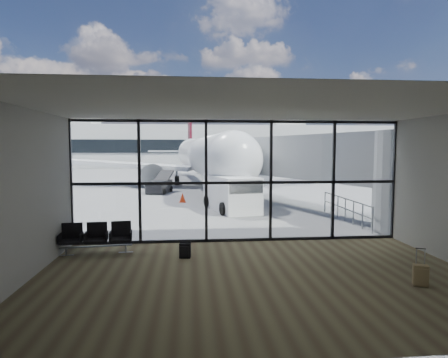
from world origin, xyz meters
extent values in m
plane|color=slate|center=(0.00, 40.00, 0.00)|extent=(220.00, 220.00, 0.00)
cube|color=brown|center=(0.00, -4.00, 0.01)|extent=(12.00, 8.00, 0.01)
cube|color=silver|center=(0.00, -4.00, 4.50)|extent=(12.00, 8.00, 0.02)
cube|color=#B8B8B3|center=(0.00, -8.00, 2.25)|extent=(12.00, 0.02, 4.50)
cube|color=#B8B8B3|center=(-6.00, -4.00, 2.25)|extent=(0.02, 8.00, 4.50)
cube|color=white|center=(0.00, 0.00, 2.25)|extent=(12.00, 0.04, 4.50)
cube|color=black|center=(0.00, 0.00, 0.06)|extent=(12.00, 0.12, 0.10)
cube|color=black|center=(0.00, 0.00, 2.20)|extent=(12.00, 0.12, 0.10)
cube|color=black|center=(0.00, 0.00, 4.44)|extent=(12.00, 0.12, 0.10)
cube|color=black|center=(-6.00, 0.00, 2.25)|extent=(0.10, 0.12, 4.50)
cube|color=black|center=(-3.60, 0.00, 2.25)|extent=(0.10, 0.12, 4.50)
cube|color=black|center=(-1.20, 0.00, 2.25)|extent=(0.10, 0.12, 4.50)
cube|color=black|center=(1.20, 0.00, 2.25)|extent=(0.10, 0.12, 4.50)
cube|color=black|center=(3.60, 0.00, 2.25)|extent=(0.10, 0.12, 4.50)
cube|color=black|center=(6.00, 0.00, 2.25)|extent=(0.10, 0.12, 4.50)
cylinder|color=#95989A|center=(7.20, 1.00, 2.10)|extent=(2.80, 2.80, 4.20)
cube|color=#95989A|center=(4.55, 8.00, 3.00)|extent=(7.45, 14.81, 2.40)
cube|color=#95989A|center=(1.90, 15.00, 3.00)|extent=(2.60, 2.20, 2.60)
cylinder|color=gray|center=(1.10, 15.00, 0.90)|extent=(0.20, 0.20, 1.80)
cylinder|color=gray|center=(2.70, 15.00, 0.90)|extent=(0.20, 0.20, 1.80)
cylinder|color=black|center=(1.90, 15.00, 0.25)|extent=(1.80, 0.56, 0.56)
cylinder|color=gray|center=(5.60, 0.80, 0.55)|extent=(0.06, 0.06, 1.10)
cylinder|color=gray|center=(5.60, 1.70, 0.55)|extent=(0.06, 0.06, 1.10)
cylinder|color=gray|center=(5.60, 2.60, 0.55)|extent=(0.06, 0.06, 1.10)
cylinder|color=gray|center=(5.60, 3.50, 0.55)|extent=(0.06, 0.06, 1.10)
cylinder|color=gray|center=(5.60, 4.40, 0.55)|extent=(0.06, 0.06, 1.10)
cylinder|color=gray|center=(5.60, 5.30, 0.55)|extent=(0.06, 0.06, 1.10)
cylinder|color=gray|center=(5.60, 6.20, 0.55)|extent=(0.06, 0.06, 1.10)
cylinder|color=gray|center=(5.60, 3.50, 1.08)|extent=(0.06, 5.40, 0.06)
cylinder|color=gray|center=(5.60, 3.50, 0.60)|extent=(0.06, 5.40, 0.06)
cube|color=#B6B7B2|center=(0.00, 62.00, 4.00)|extent=(80.00, 12.00, 8.00)
cube|color=black|center=(0.00, 55.90, 4.00)|extent=(80.00, 0.20, 2.40)
cube|color=#B6B7B2|center=(-25.00, 62.00, 9.50)|extent=(10.00, 8.00, 3.00)
cube|color=#B6B7B2|center=(18.00, 62.00, 9.00)|extent=(6.00, 6.00, 2.00)
cylinder|color=#382619|center=(-39.00, 72.00, 1.53)|extent=(0.50, 0.50, 3.06)
sphere|color=black|center=(-39.00, 72.00, 5.27)|extent=(5.61, 5.61, 5.61)
cylinder|color=#382619|center=(-33.00, 72.00, 1.71)|extent=(0.50, 0.50, 3.42)
sphere|color=black|center=(-33.00, 72.00, 5.89)|extent=(6.27, 6.27, 6.27)
cylinder|color=#382619|center=(-27.00, 72.00, 1.35)|extent=(0.50, 0.50, 2.70)
sphere|color=black|center=(-27.00, 72.00, 4.65)|extent=(4.95, 4.95, 4.95)
cylinder|color=#382619|center=(-21.00, 72.00, 1.53)|extent=(0.50, 0.50, 3.06)
sphere|color=black|center=(-21.00, 72.00, 5.27)|extent=(5.61, 5.61, 5.61)
cylinder|color=#382619|center=(-15.00, 72.00, 1.71)|extent=(0.50, 0.50, 3.42)
sphere|color=black|center=(-15.00, 72.00, 5.89)|extent=(6.27, 6.27, 6.27)
cube|color=gray|center=(-4.86, -1.28, 0.26)|extent=(2.28, 0.33, 0.04)
cube|color=black|center=(-5.64, -1.37, 0.46)|extent=(0.71, 0.67, 0.08)
cube|color=black|center=(-5.67, -1.08, 0.73)|extent=(0.65, 0.14, 0.57)
cube|color=black|center=(-4.86, -1.28, 0.46)|extent=(0.71, 0.67, 0.08)
cube|color=black|center=(-4.89, -0.99, 0.73)|extent=(0.65, 0.14, 0.57)
cube|color=black|center=(-4.08, -1.20, 0.46)|extent=(0.71, 0.67, 0.08)
cube|color=black|center=(-4.12, -0.91, 0.73)|extent=(0.65, 0.14, 0.57)
cylinder|color=gray|center=(-5.79, -1.39, 0.13)|extent=(0.06, 0.06, 0.26)
cylinder|color=gray|center=(-3.93, -1.18, 0.13)|extent=(0.06, 0.06, 0.26)
cube|color=black|center=(-1.96, -1.98, 0.24)|extent=(0.37, 0.26, 0.47)
cube|color=black|center=(-1.98, -2.10, 0.24)|extent=(0.29, 0.10, 0.32)
cylinder|color=black|center=(-1.94, -1.87, 0.47)|extent=(0.33, 0.13, 0.09)
cube|color=#947F52|center=(3.95, -4.97, 0.28)|extent=(0.40, 0.33, 0.52)
cube|color=#947F52|center=(3.91, -5.08, 0.28)|extent=(0.28, 0.15, 0.39)
cylinder|color=gray|center=(3.90, -4.84, 0.73)|extent=(0.02, 0.02, 0.44)
cylinder|color=gray|center=(4.08, -4.92, 0.73)|extent=(0.02, 0.02, 0.44)
cube|color=black|center=(3.99, -4.88, 0.94)|extent=(0.23, 0.12, 0.02)
cylinder|color=black|center=(3.90, -4.84, 0.03)|extent=(0.05, 0.06, 0.06)
cylinder|color=black|center=(4.08, -4.92, 0.03)|extent=(0.05, 0.06, 0.06)
cylinder|color=white|center=(-0.41, 22.25, 2.81)|extent=(5.83, 28.31, 3.47)
sphere|color=white|center=(0.77, 8.25, 2.81)|extent=(3.47, 3.47, 3.47)
cone|color=white|center=(-1.79, 38.59, 3.09)|extent=(3.93, 5.90, 3.47)
cube|color=black|center=(0.73, 8.81, 3.28)|extent=(2.15, 1.29, 0.47)
cube|color=white|center=(-8.43, 22.51, 2.01)|extent=(14.41, 6.30, 1.11)
cylinder|color=black|center=(-5.19, 20.91, 1.08)|extent=(2.23, 3.34, 1.97)
cube|color=white|center=(-4.74, 37.87, 3.19)|extent=(5.32, 2.32, 0.17)
cube|color=white|center=(7.45, 23.86, 2.01)|extent=(14.19, 8.39, 1.11)
cylinder|color=black|center=(4.52, 21.73, 1.08)|extent=(2.23, 3.34, 1.97)
cube|color=white|center=(1.23, 38.38, 3.19)|extent=(5.42, 3.11, 0.17)
cube|color=#540C19|center=(-1.79, 38.59, 6.19)|extent=(0.58, 3.57, 5.62)
cylinder|color=gray|center=(0.62, 10.11, 0.66)|extent=(0.19, 0.19, 1.31)
cylinder|color=black|center=(0.62, 10.11, 0.33)|extent=(0.29, 0.67, 0.66)
cylinder|color=black|center=(-3.07, 22.50, 0.42)|extent=(0.50, 0.93, 0.90)
cylinder|color=black|center=(2.16, 22.94, 0.42)|extent=(0.50, 0.93, 0.90)
cube|color=white|center=(0.51, 7.24, 0.97)|extent=(2.98, 4.81, 1.94)
cube|color=black|center=(0.91, 5.64, 1.51)|extent=(2.08, 1.58, 0.68)
cylinder|color=black|center=(-0.08, 5.59, 0.34)|extent=(0.40, 0.72, 0.68)
cylinder|color=black|center=(1.81, 6.06, 0.34)|extent=(0.40, 0.72, 0.68)
cylinder|color=black|center=(-0.79, 8.41, 0.34)|extent=(0.40, 0.72, 0.68)
cylinder|color=black|center=(1.09, 8.89, 0.34)|extent=(0.40, 0.72, 0.68)
cube|color=black|center=(-4.20, 15.93, 0.51)|extent=(1.93, 3.04, 0.94)
cube|color=black|center=(-3.94, 17.02, 1.22)|extent=(1.64, 2.53, 0.96)
cylinder|color=black|center=(-5.06, 15.18, 0.23)|extent=(0.29, 0.50, 0.47)
cylinder|color=black|center=(-3.78, 14.87, 0.23)|extent=(0.29, 0.50, 0.47)
cylinder|color=black|center=(-4.62, 17.00, 0.23)|extent=(0.29, 0.50, 0.47)
cylinder|color=black|center=(-3.35, 16.69, 0.23)|extent=(0.29, 0.50, 0.47)
cube|color=gold|center=(-13.85, 11.74, 0.50)|extent=(2.27, 3.37, 0.89)
cube|color=gray|center=(-14.00, 12.62, 1.78)|extent=(1.96, 2.75, 1.65)
cylinder|color=black|center=(-12.78, 10.79, 0.25)|extent=(0.30, 0.52, 0.49)
cylinder|color=black|center=(-13.15, 12.98, 0.25)|extent=(0.30, 0.52, 0.49)
cube|color=#CE5A0A|center=(-4.00, 15.09, 0.01)|extent=(0.37, 0.37, 0.03)
cone|color=#CE5A0A|center=(-4.00, 15.09, 0.26)|extent=(0.35, 0.35, 0.53)
cube|color=#FF370D|center=(-2.29, 10.58, 0.02)|extent=(0.43, 0.43, 0.03)
cone|color=#FF370D|center=(-2.29, 10.58, 0.31)|extent=(0.41, 0.41, 0.62)
cube|color=#E65F0C|center=(1.83, 16.21, 0.02)|extent=(0.44, 0.44, 0.03)
cone|color=#E65F0C|center=(1.83, 16.21, 0.31)|extent=(0.42, 0.42, 0.63)
camera|label=1|loc=(-1.78, -13.62, 3.43)|focal=30.00mm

